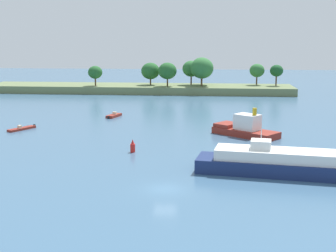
% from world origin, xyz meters
% --- Properties ---
extents(ground_plane, '(400.00, 400.00, 0.00)m').
position_xyz_m(ground_plane, '(0.00, 0.00, 0.00)').
color(ground_plane, '#3D607F').
extents(treeline_island, '(92.36, 14.97, 10.58)m').
position_xyz_m(treeline_island, '(-12.71, 91.77, 2.75)').
color(treeline_island, '#66754C').
rests_on(treeline_island, ground).
extents(small_motorboat, '(2.72, 4.84, 1.03)m').
position_xyz_m(small_motorboat, '(-15.33, 46.21, 0.29)').
color(small_motorboat, maroon).
rests_on(small_motorboat, ground).
extents(fishing_skiff, '(3.74, 5.51, 0.90)m').
position_xyz_m(fishing_skiff, '(-28.99, 30.96, 0.22)').
color(fishing_skiff, maroon).
rests_on(fishing_skiff, ground).
extents(tugboat, '(11.42, 10.38, 4.90)m').
position_xyz_m(tugboat, '(10.60, 29.53, 1.23)').
color(tugboat, maroon).
rests_on(tugboat, ground).
extents(white_riverboat, '(21.01, 7.85, 5.51)m').
position_xyz_m(white_riverboat, '(13.52, 6.93, 1.41)').
color(white_riverboat, navy).
rests_on(white_riverboat, ground).
extents(channel_buoy_red, '(0.70, 0.70, 1.90)m').
position_xyz_m(channel_buoy_red, '(-6.30, 16.28, 0.81)').
color(channel_buoy_red, red).
rests_on(channel_buoy_red, ground).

